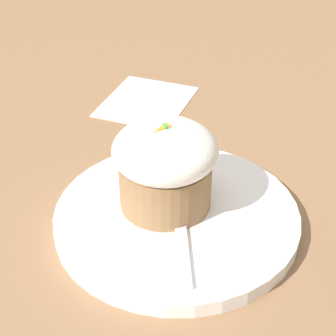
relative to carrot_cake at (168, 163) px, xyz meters
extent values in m
plane|color=#846042|center=(0.00, 0.02, -0.06)|extent=(4.00, 4.00, 0.00)
cylinder|color=white|center=(0.00, 0.02, -0.05)|extent=(0.22, 0.22, 0.01)
cylinder|color=olive|center=(0.00, 0.00, -0.02)|extent=(0.08, 0.08, 0.05)
ellipsoid|color=white|center=(0.00, 0.00, 0.02)|extent=(0.09, 0.09, 0.05)
cone|color=orange|center=(0.01, 0.00, 0.04)|extent=(0.02, 0.01, 0.01)
sphere|color=green|center=(0.00, 0.00, 0.04)|extent=(0.01, 0.01, 0.01)
cube|color=silver|center=(0.03, 0.06, -0.04)|extent=(0.07, 0.08, 0.00)
ellipsoid|color=silver|center=(-0.01, 0.01, -0.04)|extent=(0.05, 0.05, 0.01)
cube|color=white|center=(-0.12, -0.19, -0.06)|extent=(0.15, 0.15, 0.00)
camera|label=1|loc=(0.26, 0.31, 0.28)|focal=60.00mm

